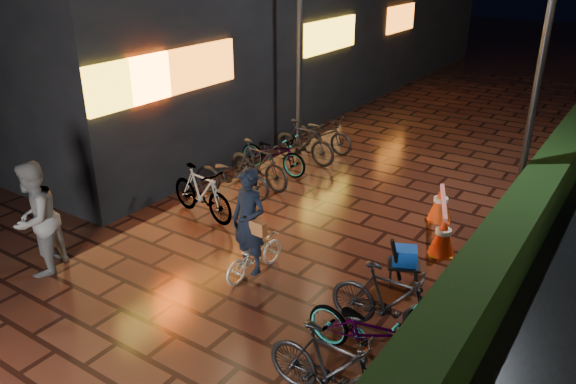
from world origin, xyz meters
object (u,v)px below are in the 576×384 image
Objects in this scene: traffic_barrier at (442,218)px; cart_assembly at (404,258)px; bystander_person at (36,219)px; cyclist at (251,237)px.

cart_assembly is (0.07, -1.93, 0.12)m from traffic_barrier.
bystander_person is 6.98m from traffic_barrier.
traffic_barrier is at bearing 110.44° from bystander_person.
bystander_person is at bearing -136.00° from traffic_barrier.
cyclist is 2.00× the size of cart_assembly.
bystander_person is 3.46m from cyclist.
bystander_person is at bearing -150.24° from cart_assembly.
bystander_person reaches higher than traffic_barrier.
traffic_barrier is 1.94m from cart_assembly.
cyclist is 2.42m from cart_assembly.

